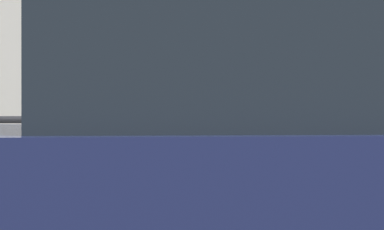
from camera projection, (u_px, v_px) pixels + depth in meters
parking_meter at (249, 109)px, 4.46m from camera, size 0.15×0.16×1.49m
pedestrian_at_meter at (119, 132)px, 4.59m from camera, size 0.66×0.45×1.63m
parked_sedan_navy at (370, 208)px, 2.64m from camera, size 4.63×1.88×1.76m
background_railing at (191, 150)px, 7.33m from camera, size 24.06×0.06×0.99m
backdrop_wall at (165, 100)px, 10.13m from camera, size 32.00×0.50×2.60m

